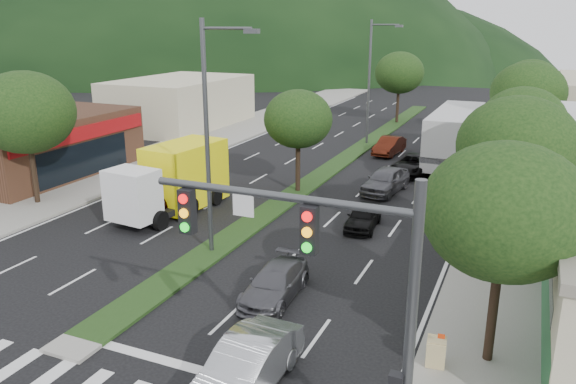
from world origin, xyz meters
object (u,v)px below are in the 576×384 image
at_px(motorhome, 455,136).
at_px(car_queue_c, 389,146).
at_px(streetlight_mid, 372,77).
at_px(a_frame_sign, 436,351).
at_px(tree_med_far, 399,73).
at_px(tree_med_near, 298,119).
at_px(traffic_signal, 338,279).
at_px(tree_r_e, 530,83).
at_px(tree_r_a, 505,212).
at_px(sedan_silver, 246,366).
at_px(car_queue_d, 413,164).
at_px(streetlight_near, 211,129).
at_px(car_queue_e, 386,180).
at_px(tree_r_b, 517,147).
at_px(car_queue_b, 275,283).
at_px(tree_r_d, 528,93).
at_px(car_queue_a, 363,217).
at_px(suv_maroon, 164,195).
at_px(tree_l_a, 26,112).
at_px(box_truck, 175,181).
at_px(tree_r_c, 523,122).

bearing_deg(motorhome, car_queue_c, 164.49).
distance_m(streetlight_mid, a_frame_sign, 32.22).
bearing_deg(tree_med_far, streetlight_mid, -88.93).
bearing_deg(tree_med_near, traffic_signal, -65.20).
bearing_deg(tree_med_far, tree_r_e, -18.43).
bearing_deg(tree_r_a, sedan_silver, -146.33).
bearing_deg(a_frame_sign, car_queue_d, 97.12).
height_order(streetlight_near, streetlight_mid, same).
bearing_deg(streetlight_mid, car_queue_e, -70.32).
relative_size(tree_r_b, car_queue_b, 1.69).
bearing_deg(tree_r_a, tree_med_near, 130.60).
height_order(tree_r_d, car_queue_a, tree_r_d).
xyz_separation_m(tree_r_d, car_queue_b, (-7.60, -24.79, -4.59)).
height_order(tree_med_far, suv_maroon, tree_med_far).
xyz_separation_m(tree_r_a, streetlight_near, (-11.79, 4.00, 0.76)).
distance_m(sedan_silver, car_queue_e, 20.13).
xyz_separation_m(tree_l_a, motorhome, (20.10, 18.67, -3.10)).
bearing_deg(tree_med_near, car_queue_e, 23.24).
bearing_deg(tree_med_far, traffic_signal, -78.78).
distance_m(suv_maroon, car_queue_c, 19.61).
xyz_separation_m(tree_r_e, streetlight_mid, (-11.79, -7.00, 0.69)).
bearing_deg(box_truck, suv_maroon, 5.65).
distance_m(tree_med_near, streetlight_mid, 15.05).
bearing_deg(car_queue_e, box_truck, -132.55).
bearing_deg(tree_r_e, car_queue_a, -104.23).
height_order(tree_r_b, streetlight_near, streetlight_near).
bearing_deg(car_queue_d, car_queue_c, 125.25).
bearing_deg(tree_r_d, a_frame_sign, -92.90).
bearing_deg(tree_r_b, car_queue_c, 117.43).
relative_size(tree_r_c, streetlight_near, 0.65).
bearing_deg(tree_r_b, tree_r_d, 90.00).
relative_size(streetlight_mid, car_queue_c, 2.44).
bearing_deg(car_queue_c, streetlight_mid, 135.25).
distance_m(tree_r_e, car_queue_d, 16.84).
bearing_deg(tree_r_c, tree_r_e, 90.00).
bearing_deg(tree_l_a, tree_med_far, 69.81).
distance_m(tree_r_a, tree_l_a, 25.23).
bearing_deg(car_queue_e, motorhome, 80.14).
distance_m(tree_r_d, car_queue_c, 10.41).
bearing_deg(streetlight_mid, sedan_silver, -80.13).
bearing_deg(tree_r_e, traffic_signal, -94.09).
height_order(traffic_signal, tree_med_far, tree_med_far).
distance_m(tree_r_d, suv_maroon, 25.34).
relative_size(tree_l_a, streetlight_near, 0.72).
distance_m(sedan_silver, car_queue_c, 30.28).
xyz_separation_m(tree_med_far, tree_l_a, (-12.50, -34.00, 0.18)).
xyz_separation_m(tree_r_b, streetlight_mid, (-11.79, 21.00, 0.55)).
bearing_deg(suv_maroon, car_queue_e, -143.79).
xyz_separation_m(tree_r_b, tree_r_d, (0.00, 18.00, 0.14)).
height_order(tree_r_d, streetlight_mid, streetlight_mid).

